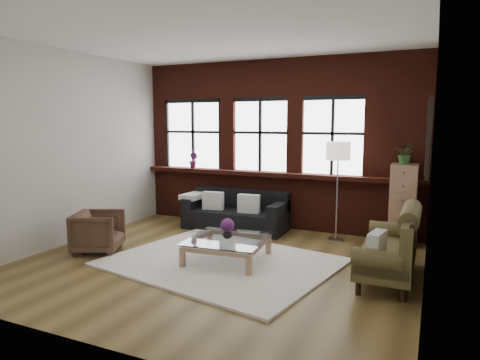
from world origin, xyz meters
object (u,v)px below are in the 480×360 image
at_px(drawer_chest, 403,205).
at_px(coffee_table, 227,250).
at_px(floor_lamp, 337,188).
at_px(vase, 227,233).
at_px(armchair, 98,232).
at_px(dark_sofa, 235,211).
at_px(vintage_settee, 388,245).

bearing_deg(drawer_chest, coffee_table, -137.91).
xyz_separation_m(coffee_table, floor_lamp, (1.20, 1.79, 0.75)).
relative_size(vase, drawer_chest, 0.11).
bearing_deg(vase, armchair, -169.32).
bearing_deg(drawer_chest, dark_sofa, -175.11).
relative_size(dark_sofa, vintage_settee, 1.16).
relative_size(coffee_table, vase, 7.12).
bearing_deg(drawer_chest, floor_lamp, -167.41).
bearing_deg(drawer_chest, vase, -137.91).
relative_size(vintage_settee, floor_lamp, 0.91).
xyz_separation_m(drawer_chest, floor_lamp, (-1.04, -0.23, 0.25)).
relative_size(dark_sofa, coffee_table, 1.78).
height_order(armchair, coffee_table, armchair).
height_order(drawer_chest, floor_lamp, floor_lamp).
xyz_separation_m(vintage_settee, floor_lamp, (-0.98, 1.51, 0.48)).
height_order(vintage_settee, coffee_table, vintage_settee).
distance_m(vase, floor_lamp, 2.21).
bearing_deg(floor_lamp, coffee_table, -123.78).
height_order(vase, drawer_chest, drawer_chest).
bearing_deg(armchair, floor_lamp, -80.46).
distance_m(drawer_chest, floor_lamp, 1.10).
bearing_deg(vase, coffee_table, -90.00).
distance_m(vintage_settee, drawer_chest, 1.76).
height_order(vintage_settee, vase, vintage_settee).
bearing_deg(dark_sofa, coffee_table, -68.25).
height_order(dark_sofa, vase, dark_sofa).
bearing_deg(coffee_table, vase, 90.00).
relative_size(dark_sofa, floor_lamp, 1.05).
distance_m(vintage_settee, coffee_table, 2.22).
bearing_deg(vase, drawer_chest, 42.09).
bearing_deg(vintage_settee, floor_lamp, 123.07).
bearing_deg(dark_sofa, vase, -68.25).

